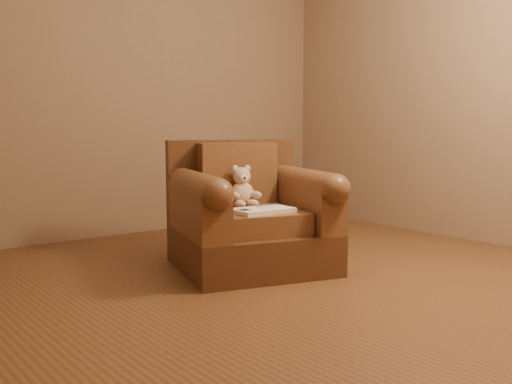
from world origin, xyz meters
TOP-DOWN VIEW (x-y plane):
  - floor at (0.00, 0.00)m, footprint 4.00×4.00m
  - armchair at (0.05, 0.42)m, footprint 1.14×1.11m
  - teddy_bear at (0.05, 0.50)m, footprint 0.20×0.23m
  - guidebook at (-0.03, 0.20)m, footprint 0.38×0.24m
  - side_table at (0.57, 0.53)m, footprint 0.40×0.40m

SIDE VIEW (x-z plane):
  - floor at x=0.00m, z-range 0.00..0.00m
  - side_table at x=0.57m, z-range 0.02..0.58m
  - armchair at x=0.05m, z-range -0.09..0.74m
  - guidebook at x=-0.03m, z-range 0.40..0.43m
  - teddy_bear at x=0.05m, z-range 0.36..0.64m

